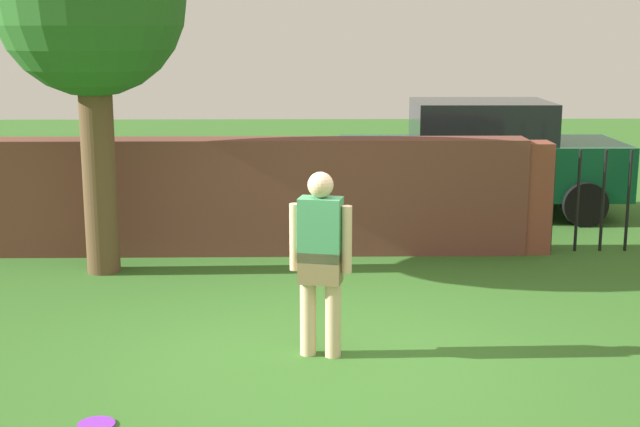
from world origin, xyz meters
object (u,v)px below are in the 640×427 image
tree (90,7)px  frisbee_purple (96,425)px  car (480,158)px  person (321,256)px

tree → frisbee_purple: tree is taller
car → frisbee_purple: size_ratio=15.62×
person → car: bearing=79.5°
tree → car: bearing=32.3°
person → frisbee_purple: size_ratio=6.00×
tree → person: 4.26m
car → frisbee_purple: bearing=-119.1°
person → car: size_ratio=0.38×
person → frisbee_purple: (-1.64, -1.37, -0.89)m
car → frisbee_purple: 8.40m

